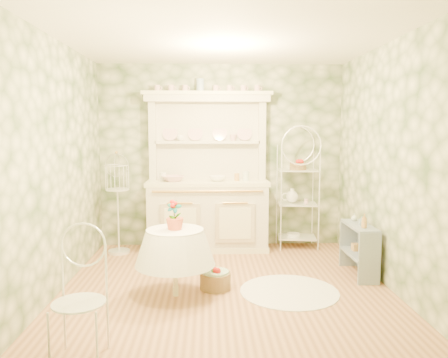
{
  "coord_description": "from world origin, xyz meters",
  "views": [
    {
      "loc": [
        -0.18,
        -4.73,
        1.74
      ],
      "look_at": [
        0.0,
        0.5,
        1.15
      ],
      "focal_mm": 35.0,
      "sensor_mm": 36.0,
      "label": 1
    }
  ],
  "objects_px": {
    "kitchen_dresser": "(208,171)",
    "bakers_rack": "(298,189)",
    "birdcage_stand": "(118,203)",
    "cafe_chair": "(79,309)",
    "round_table": "(175,262)",
    "side_shelf": "(359,249)",
    "floor_basket": "(215,280)"
  },
  "relations": [
    {
      "from": "birdcage_stand",
      "to": "bakers_rack",
      "type": "bearing_deg",
      "value": 5.23
    },
    {
      "from": "round_table",
      "to": "birdcage_stand",
      "type": "height_order",
      "value": "birdcage_stand"
    },
    {
      "from": "side_shelf",
      "to": "cafe_chair",
      "type": "bearing_deg",
      "value": -141.65
    },
    {
      "from": "bakers_rack",
      "to": "cafe_chair",
      "type": "height_order",
      "value": "bakers_rack"
    },
    {
      "from": "birdcage_stand",
      "to": "floor_basket",
      "type": "relative_size",
      "value": 4.71
    },
    {
      "from": "kitchen_dresser",
      "to": "cafe_chair",
      "type": "xyz_separation_m",
      "value": [
        -0.96,
        -3.07,
        -0.74
      ]
    },
    {
      "from": "kitchen_dresser",
      "to": "side_shelf",
      "type": "relative_size",
      "value": 3.07
    },
    {
      "from": "kitchen_dresser",
      "to": "birdcage_stand",
      "type": "bearing_deg",
      "value": -173.05
    },
    {
      "from": "cafe_chair",
      "to": "floor_basket",
      "type": "relative_size",
      "value": 2.63
    },
    {
      "from": "side_shelf",
      "to": "birdcage_stand",
      "type": "relative_size",
      "value": 0.52
    },
    {
      "from": "side_shelf",
      "to": "floor_basket",
      "type": "xyz_separation_m",
      "value": [
        -1.73,
        -0.4,
        -0.22
      ]
    },
    {
      "from": "kitchen_dresser",
      "to": "bakers_rack",
      "type": "relative_size",
      "value": 1.31
    },
    {
      "from": "bakers_rack",
      "to": "birdcage_stand",
      "type": "height_order",
      "value": "bakers_rack"
    },
    {
      "from": "side_shelf",
      "to": "round_table",
      "type": "relative_size",
      "value": 1.01
    },
    {
      "from": "bakers_rack",
      "to": "round_table",
      "type": "height_order",
      "value": "bakers_rack"
    },
    {
      "from": "bakers_rack",
      "to": "kitchen_dresser",
      "type": "bearing_deg",
      "value": -169.25
    },
    {
      "from": "bakers_rack",
      "to": "round_table",
      "type": "relative_size",
      "value": 2.36
    },
    {
      "from": "round_table",
      "to": "cafe_chair",
      "type": "bearing_deg",
      "value": -116.19
    },
    {
      "from": "kitchen_dresser",
      "to": "birdcage_stand",
      "type": "xyz_separation_m",
      "value": [
        -1.26,
        -0.15,
        -0.43
      ]
    },
    {
      "from": "kitchen_dresser",
      "to": "bakers_rack",
      "type": "distance_m",
      "value": 1.36
    },
    {
      "from": "round_table",
      "to": "bakers_rack",
      "type": "bearing_deg",
      "value": 48.53
    },
    {
      "from": "side_shelf",
      "to": "birdcage_stand",
      "type": "height_order",
      "value": "birdcage_stand"
    },
    {
      "from": "cafe_chair",
      "to": "birdcage_stand",
      "type": "relative_size",
      "value": 0.56
    },
    {
      "from": "side_shelf",
      "to": "bakers_rack",
      "type": "bearing_deg",
      "value": 115.3
    },
    {
      "from": "kitchen_dresser",
      "to": "birdcage_stand",
      "type": "height_order",
      "value": "kitchen_dresser"
    },
    {
      "from": "bakers_rack",
      "to": "side_shelf",
      "type": "height_order",
      "value": "bakers_rack"
    },
    {
      "from": "bakers_rack",
      "to": "side_shelf",
      "type": "bearing_deg",
      "value": -61.97
    },
    {
      "from": "side_shelf",
      "to": "cafe_chair",
      "type": "distance_m",
      "value": 3.35
    },
    {
      "from": "round_table",
      "to": "side_shelf",
      "type": "bearing_deg",
      "value": 15.51
    },
    {
      "from": "cafe_chair",
      "to": "floor_basket",
      "type": "distance_m",
      "value": 1.82
    },
    {
      "from": "side_shelf",
      "to": "floor_basket",
      "type": "bearing_deg",
      "value": -162.46
    },
    {
      "from": "kitchen_dresser",
      "to": "cafe_chair",
      "type": "height_order",
      "value": "kitchen_dresser"
    }
  ]
}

